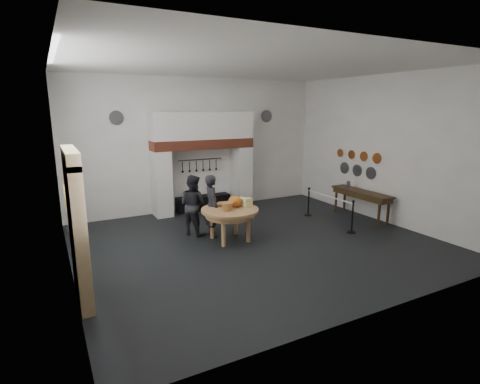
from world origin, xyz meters
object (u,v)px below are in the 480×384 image
work_table (230,210)px  barrier_post_near (352,218)px  visitor_near (212,206)px  barrier_post_far (309,202)px  visitor_far (193,205)px  side_table (361,192)px  iron_range (203,203)px

work_table → barrier_post_near: bearing=-17.8°
visitor_near → barrier_post_far: (3.65, 0.40, -0.42)m
visitor_far → side_table: size_ratio=0.77×
work_table → visitor_far: bearing=127.0°
visitor_near → barrier_post_far: bearing=-77.1°
barrier_post_near → iron_range: bearing=123.1°
iron_range → barrier_post_near: 5.14m
work_table → barrier_post_far: 3.50m
iron_range → visitor_near: 2.90m
visitor_far → barrier_post_far: visitor_far is taller
work_table → visitor_near: size_ratio=0.89×
barrier_post_near → work_table: bearing=162.2°
side_table → barrier_post_far: size_ratio=2.44×
visitor_near → side_table: bearing=-90.6°
visitor_far → iron_range: bearing=-58.0°
iron_range → barrier_post_near: (2.81, -4.30, 0.20)m
visitor_far → barrier_post_near: visitor_far is taller
visitor_far → barrier_post_near: (4.05, -2.00, -0.40)m
work_table → visitor_near: bearing=119.4°
visitor_near → barrier_post_near: visitor_near is taller
visitor_near → visitor_far: visitor_near is taller
visitor_near → barrier_post_far: 3.69m
work_table → side_table: 4.65m
side_table → barrier_post_far: 1.70m
iron_range → barrier_post_near: bearing=-56.9°
iron_range → barrier_post_near: barrier_post_near is taller
side_table → barrier_post_near: (-1.29, -0.97, -0.42)m
work_table → side_table: size_ratio=0.70×
iron_range → side_table: (4.10, -3.33, 0.62)m
side_table → barrier_post_near: same height
work_table → barrier_post_near: size_ratio=1.71×
work_table → visitor_near: visitor_near is taller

